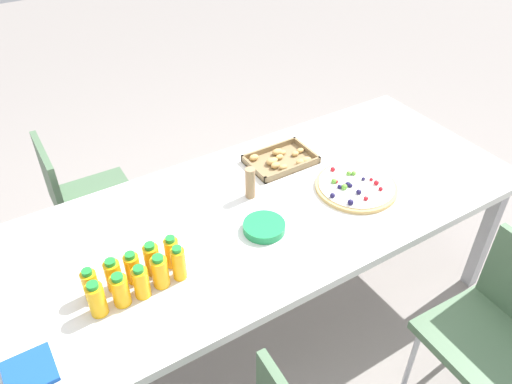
% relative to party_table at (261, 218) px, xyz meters
% --- Properties ---
extents(ground_plane, '(12.00, 12.00, 0.00)m').
position_rel_party_table_xyz_m(ground_plane, '(0.00, 0.00, -0.68)').
color(ground_plane, gray).
extents(party_table, '(2.39, 0.98, 0.73)m').
position_rel_party_table_xyz_m(party_table, '(0.00, 0.00, 0.00)').
color(party_table, silver).
rests_on(party_table, ground_plane).
extents(chair_near_right, '(0.41, 0.41, 0.83)m').
position_rel_party_table_xyz_m(chair_near_right, '(0.56, -0.85, -0.17)').
color(chair_near_right, '#4C6B4C').
rests_on(chair_near_right, ground_plane).
extents(chair_far_left, '(0.41, 0.41, 0.83)m').
position_rel_party_table_xyz_m(chair_far_left, '(-0.59, 0.81, -0.17)').
color(chair_far_left, '#4C6B4C').
rests_on(chair_far_left, ground_plane).
extents(juice_bottle_0, '(0.06, 0.06, 0.14)m').
position_rel_party_table_xyz_m(juice_bottle_0, '(-0.76, -0.17, 0.12)').
color(juice_bottle_0, '#FAAF14').
rests_on(juice_bottle_0, party_table).
extents(juice_bottle_1, '(0.06, 0.06, 0.14)m').
position_rel_party_table_xyz_m(juice_bottle_1, '(-0.68, -0.18, 0.12)').
color(juice_bottle_1, '#F9AE14').
rests_on(juice_bottle_1, party_table).
extents(juice_bottle_2, '(0.06, 0.06, 0.14)m').
position_rel_party_table_xyz_m(juice_bottle_2, '(-0.61, -0.18, 0.12)').
color(juice_bottle_2, '#FAAD14').
rests_on(juice_bottle_2, party_table).
extents(juice_bottle_3, '(0.06, 0.06, 0.14)m').
position_rel_party_table_xyz_m(juice_bottle_3, '(-0.53, -0.17, 0.12)').
color(juice_bottle_3, '#F9AB14').
rests_on(juice_bottle_3, party_table).
extents(juice_bottle_4, '(0.05, 0.05, 0.15)m').
position_rel_party_table_xyz_m(juice_bottle_4, '(-0.46, -0.17, 0.12)').
color(juice_bottle_4, '#F9AC14').
rests_on(juice_bottle_4, party_table).
extents(juice_bottle_5, '(0.06, 0.06, 0.13)m').
position_rel_party_table_xyz_m(juice_bottle_5, '(-0.76, -0.09, 0.12)').
color(juice_bottle_5, '#FAAC14').
rests_on(juice_bottle_5, party_table).
extents(juice_bottle_6, '(0.06, 0.06, 0.14)m').
position_rel_party_table_xyz_m(juice_bottle_6, '(-0.68, -0.10, 0.12)').
color(juice_bottle_6, '#FAAF14').
rests_on(juice_bottle_6, party_table).
extents(juice_bottle_7, '(0.06, 0.06, 0.13)m').
position_rel_party_table_xyz_m(juice_bottle_7, '(-0.61, -0.10, 0.12)').
color(juice_bottle_7, '#FAAC14').
rests_on(juice_bottle_7, party_table).
extents(juice_bottle_8, '(0.06, 0.06, 0.14)m').
position_rel_party_table_xyz_m(juice_bottle_8, '(-0.53, -0.10, 0.12)').
color(juice_bottle_8, '#F9AC14').
rests_on(juice_bottle_8, party_table).
extents(juice_bottle_9, '(0.05, 0.05, 0.14)m').
position_rel_party_table_xyz_m(juice_bottle_9, '(-0.46, -0.10, 0.12)').
color(juice_bottle_9, '#FAAC14').
rests_on(juice_bottle_9, party_table).
extents(fruit_pizza, '(0.37, 0.37, 0.05)m').
position_rel_party_table_xyz_m(fruit_pizza, '(0.44, -0.11, 0.07)').
color(fruit_pizza, tan).
rests_on(fruit_pizza, party_table).
extents(snack_tray, '(0.32, 0.22, 0.04)m').
position_rel_party_table_xyz_m(snack_tray, '(0.27, 0.24, 0.07)').
color(snack_tray, olive).
rests_on(snack_tray, party_table).
extents(plate_stack, '(0.17, 0.17, 0.03)m').
position_rel_party_table_xyz_m(plate_stack, '(-0.06, -0.12, 0.07)').
color(plate_stack, '#1E8C4C').
rests_on(plate_stack, party_table).
extents(napkin_stack, '(0.15, 0.15, 0.02)m').
position_rel_party_table_xyz_m(napkin_stack, '(-1.02, -0.29, 0.06)').
color(napkin_stack, '#194CA5').
rests_on(napkin_stack, party_table).
extents(cardboard_tube, '(0.04, 0.04, 0.15)m').
position_rel_party_table_xyz_m(cardboard_tube, '(0.01, 0.10, 0.13)').
color(cardboard_tube, '#9E7A56').
rests_on(cardboard_tube, party_table).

